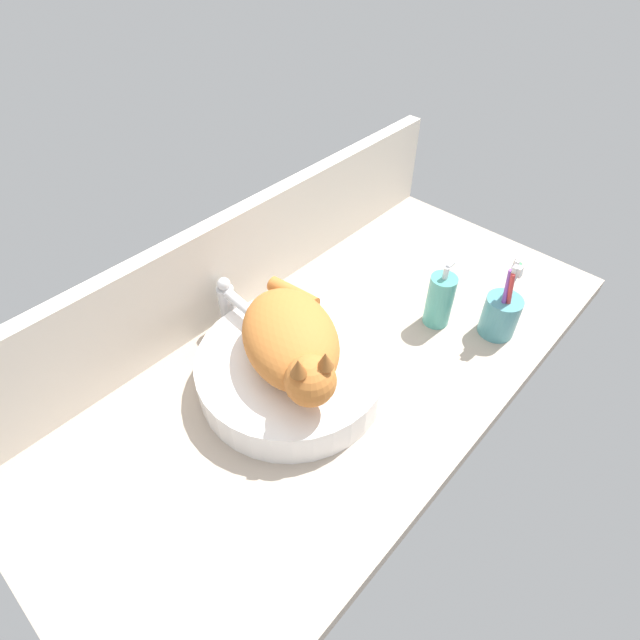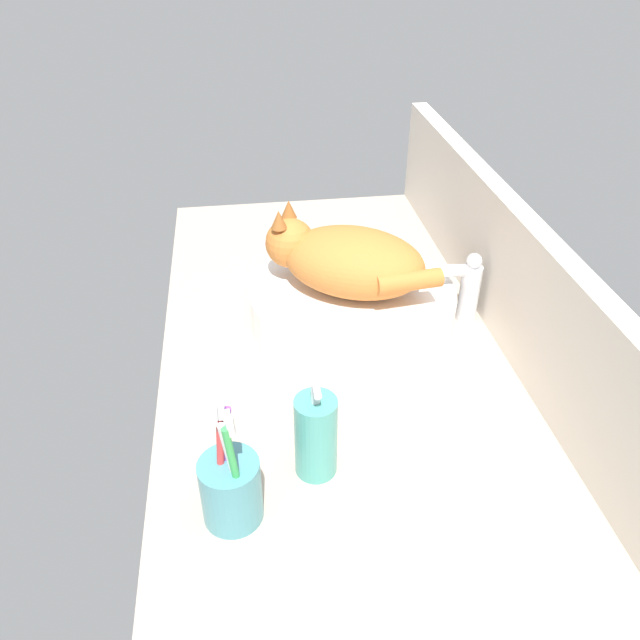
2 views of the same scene
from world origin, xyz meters
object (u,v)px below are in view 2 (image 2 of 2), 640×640
at_px(cat, 346,259).
at_px(toothbrush_cup, 231,488).
at_px(soap_dispenser, 316,436).
at_px(sink_basin, 352,306).
at_px(faucet, 464,285).

distance_m(cat, toothbrush_cup, 0.47).
distance_m(soap_dispenser, toothbrush_cup, 0.13).
bearing_deg(cat, sink_basin, 64.96).
xyz_separation_m(sink_basin, cat, (-0.01, -0.01, 0.09)).
relative_size(cat, soap_dispenser, 1.91).
relative_size(sink_basin, toothbrush_cup, 1.96).
xyz_separation_m(sink_basin, faucet, (0.02, 0.20, 0.04)).
relative_size(sink_basin, soap_dispenser, 2.33).
distance_m(cat, faucet, 0.22).
bearing_deg(soap_dispenser, cat, 163.72).
distance_m(sink_basin, cat, 0.09).
relative_size(cat, faucet, 2.21).
bearing_deg(soap_dispenser, toothbrush_cup, -61.58).
height_order(sink_basin, faucet, faucet).
relative_size(cat, toothbrush_cup, 1.61).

